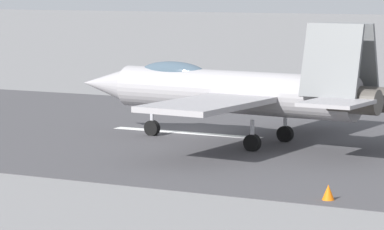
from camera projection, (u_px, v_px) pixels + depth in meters
ground_plane at (182, 133)px, 51.28m from camera, size 400.00×400.00×0.00m
runway_strip at (182, 133)px, 51.27m from camera, size 240.00×26.00×0.02m
fighter_jet at (234, 91)px, 47.56m from camera, size 16.36×14.73×5.65m
marker_cone_near at (328, 192)px, 35.22m from camera, size 0.44×0.44×0.55m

